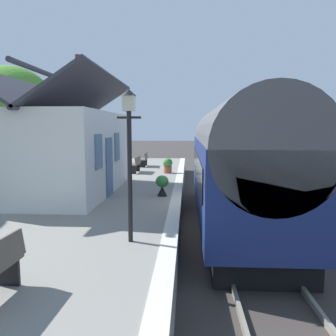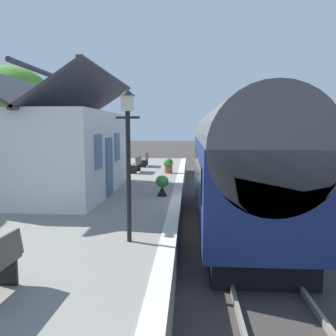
# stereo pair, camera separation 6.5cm
# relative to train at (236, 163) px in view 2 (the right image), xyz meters

# --- Properties ---
(ground_plane) EXTENTS (160.00, 160.00, 0.00)m
(ground_plane) POSITION_rel_train_xyz_m (-0.58, 0.90, -2.22)
(ground_plane) COLOR #383330
(platform) EXTENTS (32.00, 6.56, 0.97)m
(platform) POSITION_rel_train_xyz_m (-0.58, 5.18, -1.74)
(platform) COLOR gray
(platform) RESTS_ON ground
(platform_edge_coping) EXTENTS (32.00, 0.36, 0.02)m
(platform_edge_coping) POSITION_rel_train_xyz_m (-0.58, 2.08, -1.24)
(platform_edge_coping) COLOR beige
(platform_edge_coping) RESTS_ON platform
(rail_near) EXTENTS (52.00, 0.08, 0.14)m
(rail_near) POSITION_rel_train_xyz_m (-0.58, -0.72, -2.15)
(rail_near) COLOR gray
(rail_near) RESTS_ON ground
(rail_far) EXTENTS (52.00, 0.08, 0.14)m
(rail_far) POSITION_rel_train_xyz_m (-0.58, 0.72, -2.15)
(rail_far) COLOR gray
(rail_far) RESTS_ON ground
(train) EXTENTS (10.91, 2.73, 4.32)m
(train) POSITION_rel_train_xyz_m (0.00, 0.00, 0.00)
(train) COLOR black
(train) RESTS_ON ground
(station_building) EXTENTS (7.13, 4.07, 5.56)m
(station_building) POSITION_rel_train_xyz_m (0.70, 6.43, 0.39)
(station_building) COLOR white
(station_building) RESTS_ON platform
(bench_by_lamp) EXTENTS (1.41, 0.47, 0.88)m
(bench_by_lamp) POSITION_rel_train_xyz_m (9.56, 4.44, -0.77)
(bench_by_lamp) COLOR brown
(bench_by_lamp) RESTS_ON platform
(bench_mid_platform) EXTENTS (1.42, 0.49, 0.88)m
(bench_mid_platform) POSITION_rel_train_xyz_m (6.59, 4.54, -0.77)
(bench_mid_platform) COLOR brown
(bench_mid_platform) RESTS_ON platform
(planter_bench_right) EXTENTS (0.57, 0.57, 0.89)m
(planter_bench_right) POSITION_rel_train_xyz_m (7.95, 6.96, -0.78)
(planter_bench_right) COLOR teal
(planter_bench_right) RESTS_ON platform
(planter_bench_left) EXTENTS (0.52, 0.52, 0.81)m
(planter_bench_left) POSITION_rel_train_xyz_m (6.44, 2.77, -0.82)
(planter_bench_left) COLOR #9E5138
(planter_bench_left) RESTS_ON platform
(planter_corner_building) EXTENTS (0.47, 0.47, 0.75)m
(planter_corner_building) POSITION_rel_train_xyz_m (0.19, 2.60, -0.84)
(planter_corner_building) COLOR black
(planter_corner_building) RESTS_ON platform
(lamp_post_platform) EXTENTS (0.32, 0.50, 3.24)m
(lamp_post_platform) POSITION_rel_train_xyz_m (-4.77, 2.91, 1.04)
(lamp_post_platform) COLOR black
(lamp_post_platform) RESTS_ON platform
(tree_far_left) EXTENTS (5.15, 5.41, 7.12)m
(tree_far_left) POSITION_rel_train_xyz_m (8.38, 12.41, 2.24)
(tree_far_left) COLOR #4C3828
(tree_far_left) RESTS_ON ground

